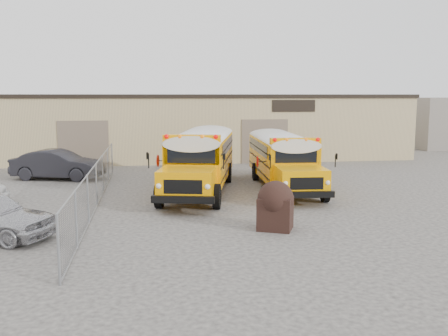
{
  "coord_description": "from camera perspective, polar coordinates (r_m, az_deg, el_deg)",
  "views": [
    {
      "loc": [
        -3.75,
        -18.11,
        4.61
      ],
      "look_at": [
        -0.71,
        2.28,
        1.6
      ],
      "focal_mm": 40.0,
      "sensor_mm": 36.0,
      "label": 1
    }
  ],
  "objects": [
    {
      "name": "ground",
      "position": [
        19.06,
        3.13,
        -5.7
      ],
      "size": [
        120.0,
        120.0,
        0.0
      ],
      "primitive_type": "plane",
      "color": "#373432",
      "rests_on": "ground"
    },
    {
      "name": "warehouse",
      "position": [
        38.35,
        -2.88,
        4.96
      ],
      "size": [
        30.2,
        10.2,
        4.67
      ],
      "color": "tan",
      "rests_on": "ground"
    },
    {
      "name": "chainlink_fence",
      "position": [
        21.55,
        -14.36,
        -1.86
      ],
      "size": [
        0.07,
        18.07,
        1.81
      ],
      "color": "gray",
      "rests_on": "ground"
    },
    {
      "name": "school_bus_left",
      "position": [
        30.54,
        -1.17,
        2.88
      ],
      "size": [
        4.72,
        10.47,
        2.98
      ],
      "color": "#F59A00",
      "rests_on": "ground"
    },
    {
      "name": "school_bus_right",
      "position": [
        30.98,
        4.65,
        2.69
      ],
      "size": [
        3.16,
        9.52,
        2.75
      ],
      "color": "#F09D00",
      "rests_on": "ground"
    },
    {
      "name": "tarp_bundle",
      "position": [
        17.33,
        5.9,
        -4.19
      ],
      "size": [
        1.45,
        1.4,
        1.7
      ],
      "color": "black",
      "rests_on": "ground"
    },
    {
      "name": "car_dark",
      "position": [
        29.02,
        -18.46,
        0.37
      ],
      "size": [
        5.25,
        3.03,
        1.64
      ],
      "primitive_type": "imported",
      "rotation": [
        0.0,
        0.0,
        1.29
      ],
      "color": "black",
      "rests_on": "ground"
    }
  ]
}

